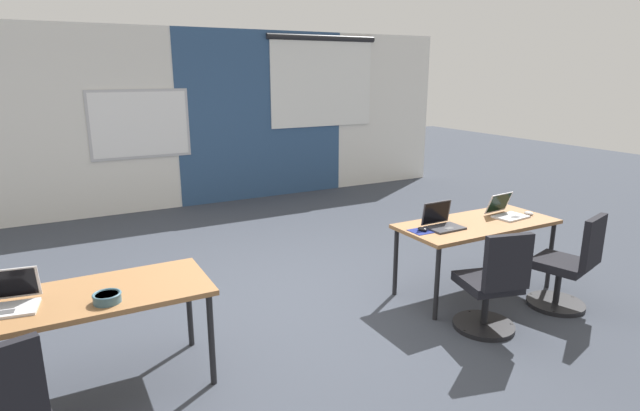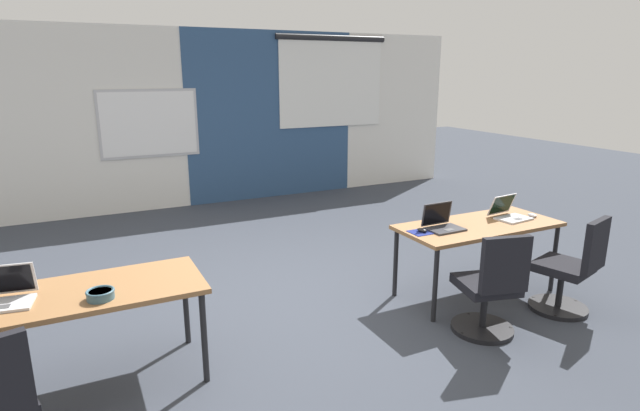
{
  "view_description": "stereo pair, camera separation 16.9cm",
  "coord_description": "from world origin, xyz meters",
  "px_view_note": "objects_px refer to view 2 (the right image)",
  "views": [
    {
      "loc": [
        -1.86,
        -4.05,
        2.14
      ],
      "look_at": [
        0.41,
        0.14,
        0.89
      ],
      "focal_mm": 28.63,
      "sensor_mm": 36.0,
      "label": 1
    },
    {
      "loc": [
        -1.71,
        -4.13,
        2.14
      ],
      "look_at": [
        0.41,
        0.14,
        0.89
      ],
      "focal_mm": 28.63,
      "sensor_mm": 36.0,
      "label": 2
    }
  ],
  "objects_px": {
    "chair_near_right_inner": "(490,293)",
    "mouse_near_right_end": "(532,215)",
    "laptop_near_left_end": "(5,296)",
    "chair_near_right_end": "(570,274)",
    "laptop_near_right_end": "(509,214)",
    "laptop_near_right_inner": "(442,224)",
    "mouse_near_right_inner": "(422,230)",
    "desk_near_right": "(478,230)",
    "snack_bowl": "(100,294)",
    "desk_near_left": "(81,299)"
  },
  "relations": [
    {
      "from": "chair_near_right_inner",
      "to": "chair_near_right_end",
      "type": "relative_size",
      "value": 1.0
    },
    {
      "from": "laptop_near_right_end",
      "to": "snack_bowl",
      "type": "distance_m",
      "value": 3.8
    },
    {
      "from": "laptop_near_left_end",
      "to": "mouse_near_right_end",
      "type": "height_order",
      "value": "laptop_near_left_end"
    },
    {
      "from": "desk_near_right",
      "to": "laptop_near_right_end",
      "type": "bearing_deg",
      "value": 1.81
    },
    {
      "from": "laptop_near_right_end",
      "to": "mouse_near_right_end",
      "type": "relative_size",
      "value": 3.23
    },
    {
      "from": "desk_near_right",
      "to": "mouse_near_right_end",
      "type": "xyz_separation_m",
      "value": [
        0.65,
        -0.06,
        0.08
      ]
    },
    {
      "from": "laptop_near_left_end",
      "to": "chair_near_right_end",
      "type": "xyz_separation_m",
      "value": [
        4.39,
        -0.71,
        -0.39
      ]
    },
    {
      "from": "chair_near_right_end",
      "to": "snack_bowl",
      "type": "relative_size",
      "value": 5.18
    },
    {
      "from": "laptop_near_right_inner",
      "to": "mouse_near_right_end",
      "type": "bearing_deg",
      "value": -5.66
    },
    {
      "from": "desk_near_left",
      "to": "chair_near_right_inner",
      "type": "xyz_separation_m",
      "value": [
        3.01,
        -0.68,
        -0.28
      ]
    },
    {
      "from": "mouse_near_right_end",
      "to": "chair_near_right_end",
      "type": "relative_size",
      "value": 0.12
    },
    {
      "from": "chair_near_right_end",
      "to": "laptop_near_right_inner",
      "type": "bearing_deg",
      "value": -55.02
    },
    {
      "from": "laptop_near_right_end",
      "to": "chair_near_right_end",
      "type": "height_order",
      "value": "laptop_near_right_end"
    },
    {
      "from": "laptop_near_right_inner",
      "to": "chair_near_right_end",
      "type": "height_order",
      "value": "laptop_near_right_inner"
    },
    {
      "from": "desk_near_right",
      "to": "snack_bowl",
      "type": "height_order",
      "value": "snack_bowl"
    },
    {
      "from": "desk_near_left",
      "to": "mouse_near_right_end",
      "type": "distance_m",
      "value": 4.16
    },
    {
      "from": "laptop_near_right_inner",
      "to": "laptop_near_left_end",
      "type": "bearing_deg",
      "value": 179.14
    },
    {
      "from": "desk_near_left",
      "to": "chair_near_right_inner",
      "type": "relative_size",
      "value": 1.74
    },
    {
      "from": "laptop_near_right_inner",
      "to": "mouse_near_right_inner",
      "type": "xyz_separation_m",
      "value": [
        -0.23,
        -0.0,
        -0.03
      ]
    },
    {
      "from": "laptop_near_right_inner",
      "to": "chair_near_right_end",
      "type": "xyz_separation_m",
      "value": [
        0.89,
        -0.72,
        -0.39
      ]
    },
    {
      "from": "chair_near_right_inner",
      "to": "mouse_near_right_end",
      "type": "distance_m",
      "value": 1.35
    },
    {
      "from": "laptop_near_left_end",
      "to": "chair_near_right_end",
      "type": "height_order",
      "value": "laptop_near_left_end"
    },
    {
      "from": "mouse_near_right_inner",
      "to": "chair_near_right_end",
      "type": "distance_m",
      "value": 1.39
    },
    {
      "from": "mouse_near_right_inner",
      "to": "chair_near_right_inner",
      "type": "bearing_deg",
      "value": -76.53
    },
    {
      "from": "laptop_near_left_end",
      "to": "chair_near_right_end",
      "type": "bearing_deg",
      "value": -0.38
    },
    {
      "from": "desk_near_left",
      "to": "mouse_near_right_inner",
      "type": "height_order",
      "value": "mouse_near_right_inner"
    },
    {
      "from": "mouse_near_right_inner",
      "to": "laptop_near_left_end",
      "type": "bearing_deg",
      "value": -179.76
    },
    {
      "from": "desk_near_left",
      "to": "snack_bowl",
      "type": "bearing_deg",
      "value": -58.28
    },
    {
      "from": "laptop_near_right_end",
      "to": "chair_near_right_end",
      "type": "distance_m",
      "value": 0.81
    },
    {
      "from": "laptop_near_left_end",
      "to": "chair_near_right_inner",
      "type": "bearing_deg",
      "value": -2.71
    },
    {
      "from": "laptop_near_right_end",
      "to": "laptop_near_left_end",
      "type": "bearing_deg",
      "value": 174.05
    },
    {
      "from": "laptop_near_right_end",
      "to": "mouse_near_right_end",
      "type": "xyz_separation_m",
      "value": [
        0.25,
        -0.07,
        -0.03
      ]
    },
    {
      "from": "laptop_near_right_inner",
      "to": "mouse_near_right_end",
      "type": "height_order",
      "value": "laptop_near_right_inner"
    },
    {
      "from": "laptop_near_left_end",
      "to": "laptop_near_right_inner",
      "type": "distance_m",
      "value": 3.5
    },
    {
      "from": "mouse_near_right_end",
      "to": "laptop_near_left_end",
      "type": "bearing_deg",
      "value": 179.12
    },
    {
      "from": "chair_near_right_end",
      "to": "laptop_near_left_end",
      "type": "bearing_deg",
      "value": -25.09
    },
    {
      "from": "laptop_near_right_inner",
      "to": "laptop_near_right_end",
      "type": "xyz_separation_m",
      "value": [
        0.83,
        -0.02,
        -0.0
      ]
    },
    {
      "from": "mouse_near_right_end",
      "to": "laptop_near_right_end",
      "type": "bearing_deg",
      "value": 164.24
    },
    {
      "from": "laptop_near_left_end",
      "to": "mouse_near_right_inner",
      "type": "distance_m",
      "value": 3.27
    },
    {
      "from": "chair_near_right_inner",
      "to": "mouse_near_right_end",
      "type": "relative_size",
      "value": 8.24
    },
    {
      "from": "desk_near_right",
      "to": "mouse_near_right_inner",
      "type": "bearing_deg",
      "value": 177.66
    },
    {
      "from": "chair_near_right_inner",
      "to": "snack_bowl",
      "type": "height_order",
      "value": "chair_near_right_inner"
    },
    {
      "from": "laptop_near_right_inner",
      "to": "chair_near_right_inner",
      "type": "distance_m",
      "value": 0.82
    },
    {
      "from": "desk_near_right",
      "to": "laptop_near_left_end",
      "type": "bearing_deg",
      "value": 179.8
    },
    {
      "from": "laptop_near_left_end",
      "to": "snack_bowl",
      "type": "relative_size",
      "value": 2.08
    },
    {
      "from": "desk_near_left",
      "to": "desk_near_right",
      "type": "relative_size",
      "value": 1.0
    },
    {
      "from": "laptop_near_right_end",
      "to": "snack_bowl",
      "type": "xyz_separation_m",
      "value": [
        -3.79,
        -0.2,
        -0.01
      ]
    },
    {
      "from": "laptop_near_right_inner",
      "to": "mouse_near_right_end",
      "type": "relative_size",
      "value": 3.0
    },
    {
      "from": "laptop_near_right_end",
      "to": "mouse_near_right_inner",
      "type": "bearing_deg",
      "value": 173.3
    },
    {
      "from": "mouse_near_right_inner",
      "to": "snack_bowl",
      "type": "height_order",
      "value": "snack_bowl"
    }
  ]
}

